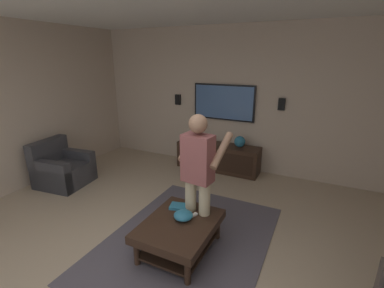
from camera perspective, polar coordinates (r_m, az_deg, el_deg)
name	(u,v)px	position (r m, az deg, el deg)	size (l,w,h in m)	color
ground_plane	(144,267)	(3.40, -10.01, -24.01)	(7.83, 7.83, 0.00)	tan
wall_back_tv	(238,100)	(5.60, 9.62, 9.05)	(0.10, 6.40, 2.85)	#BCA893
area_rug	(187,240)	(3.70, -0.96, -19.56)	(2.57, 1.92, 0.01)	#514C56
armchair	(63,169)	(5.55, -25.51, -4.84)	(0.89, 0.90, 0.82)	#38383D
coffee_table	(180,230)	(3.39, -2.61, -17.49)	(1.00, 0.80, 0.40)	#332116
media_console	(218,157)	(5.66, 5.44, -2.74)	(0.45, 1.70, 0.55)	#332116
tv	(224,102)	(5.60, 6.67, 8.68)	(0.05, 1.27, 0.72)	black
person_standing	(198,172)	(3.28, 1.36, -5.86)	(0.57, 0.58, 1.64)	#C6B793
bowl	(183,215)	(3.35, -1.82, -14.71)	(0.23, 0.23, 0.10)	teal
remote_white	(192,216)	(3.41, 0.03, -14.78)	(0.15, 0.04, 0.02)	white
book	(179,206)	(3.59, -2.80, -12.94)	(0.22, 0.16, 0.04)	teal
vase_round	(240,142)	(5.44, 9.97, 0.50)	(0.22, 0.22, 0.22)	teal
wall_speaker_left	(282,104)	(5.34, 18.27, 7.93)	(0.06, 0.12, 0.22)	black
wall_speaker_right	(178,100)	(6.05, -2.96, 9.28)	(0.06, 0.12, 0.22)	black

